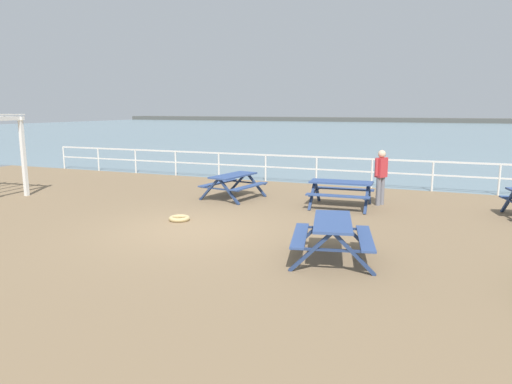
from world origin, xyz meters
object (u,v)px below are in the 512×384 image
(picnic_table_near_left, at_px, (233,180))
(picnic_table_mid_centre, at_px, (332,230))
(picnic_table_seaward, at_px, (341,188))
(visitor, at_px, (381,174))

(picnic_table_near_left, bearing_deg, picnic_table_mid_centre, -128.21)
(picnic_table_near_left, xyz_separation_m, picnic_table_mid_centre, (4.37, -4.92, 0.00))
(picnic_table_seaward, relative_size, visitor, 1.13)
(picnic_table_mid_centre, bearing_deg, visitor, -14.73)
(picnic_table_mid_centre, height_order, visitor, visitor)
(picnic_table_near_left, bearing_deg, picnic_table_seaward, -81.08)
(picnic_table_near_left, bearing_deg, visitor, -71.08)
(picnic_table_mid_centre, relative_size, picnic_table_seaward, 1.11)
(picnic_table_mid_centre, bearing_deg, picnic_table_seaward, -2.96)
(picnic_table_near_left, height_order, visitor, visitor)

